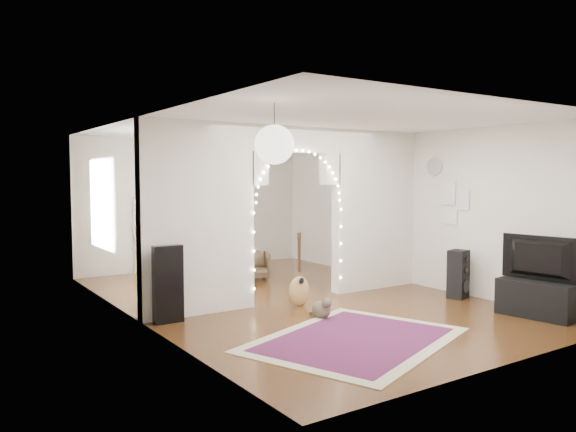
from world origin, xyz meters
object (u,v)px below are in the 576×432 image
media_console (536,299)px  dining_chair_left (254,265)px  acoustic_guitar (299,279)px  floor_speaker (458,274)px  dining_chair_right (231,278)px  dining_table (197,249)px  bookcase (173,234)px

media_console → dining_chair_left: bearing=102.3°
acoustic_guitar → media_console: size_ratio=0.93×
media_console → acoustic_guitar: bearing=126.5°
floor_speaker → dining_chair_right: size_ratio=1.66×
acoustic_guitar → dining_table: acoustic_guitar is taller
floor_speaker → dining_chair_left: size_ratio=1.36×
acoustic_guitar → floor_speaker: bearing=-40.8°
acoustic_guitar → dining_chair_right: size_ratio=2.02×
acoustic_guitar → media_console: (2.33, -2.35, -0.16)m
floor_speaker → media_console: bearing=-108.7°
bookcase → dining_chair_right: bearing=-85.0°
floor_speaker → media_console: (-0.09, -1.39, -0.13)m
dining_chair_left → dining_chair_right: dining_chair_left is taller
acoustic_guitar → dining_table: (-0.66, 2.16, 0.27)m
acoustic_guitar → dining_chair_left: acoustic_guitar is taller
dining_chair_left → dining_chair_right: bearing=-116.7°
bookcase → dining_table: size_ratio=1.23×
media_console → dining_chair_left: (-1.75, 4.66, 0.01)m
dining_chair_left → dining_chair_right: (-0.90, -0.74, -0.05)m
floor_speaker → dining_chair_left: floor_speaker is taller
bookcase → dining_chair_left: bookcase is taller
dining_chair_left → dining_table: bearing=-149.1°
dining_table → dining_chair_left: size_ratio=2.23×
media_console → dining_chair_right: (-2.64, 3.92, -0.04)m
media_console → dining_chair_right: media_console is taller
media_console → dining_chair_right: bearing=115.7°
floor_speaker → dining_chair_left: (-1.83, 3.27, -0.12)m
bookcase → dining_chair_right: (0.07, -2.34, -0.56)m
media_console → bookcase: bearing=105.2°
acoustic_guitar → media_console: bearing=-64.5°
acoustic_guitar → bookcase: (-0.39, 3.92, 0.37)m
floor_speaker → bookcase: size_ratio=0.50×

